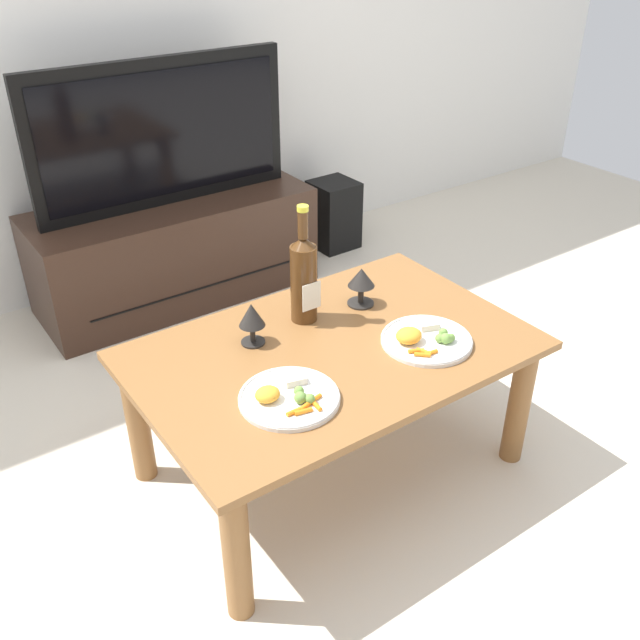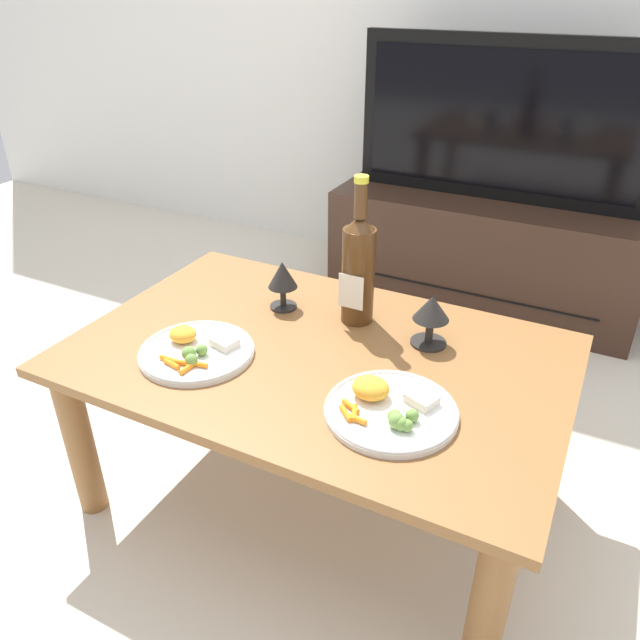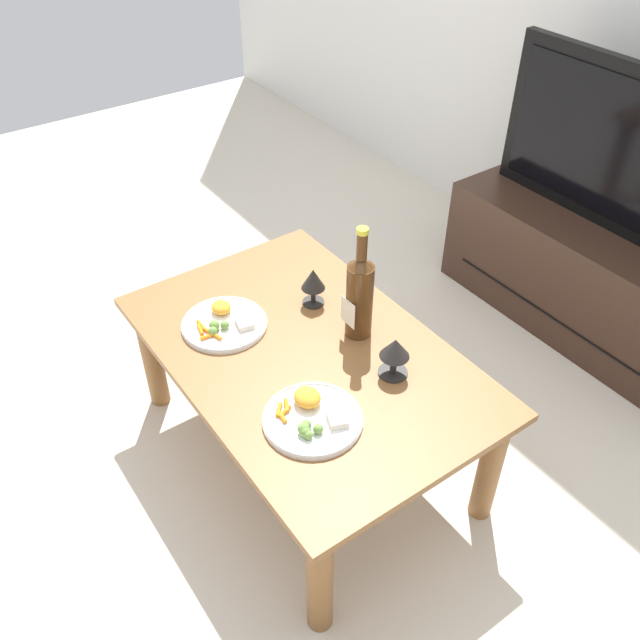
# 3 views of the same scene
# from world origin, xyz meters

# --- Properties ---
(ground_plane) EXTENTS (6.40, 6.40, 0.00)m
(ground_plane) POSITION_xyz_m (0.00, 0.00, 0.00)
(ground_plane) COLOR beige
(dining_table) EXTENTS (1.15, 0.74, 0.46)m
(dining_table) POSITION_xyz_m (0.00, 0.00, 0.38)
(dining_table) COLOR brown
(dining_table) RESTS_ON ground_plane
(tv_stand) EXTENTS (1.23, 0.48, 0.45)m
(tv_stand) POSITION_xyz_m (0.10, 1.33, 0.23)
(tv_stand) COLOR #382319
(tv_stand) RESTS_ON ground_plane
(tv_screen) EXTENTS (1.11, 0.05, 0.60)m
(tv_screen) POSITION_xyz_m (0.10, 1.33, 0.75)
(tv_screen) COLOR black
(tv_screen) RESTS_ON tv_stand
(wine_bottle) EXTENTS (0.08, 0.08, 0.37)m
(wine_bottle) POSITION_xyz_m (0.02, 0.18, 0.61)
(wine_bottle) COLOR #4C2D14
(wine_bottle) RESTS_ON dining_table
(goblet_left) EXTENTS (0.08, 0.08, 0.13)m
(goblet_left) POSITION_xyz_m (-0.18, 0.15, 0.55)
(goblet_left) COLOR black
(goblet_left) RESTS_ON dining_table
(goblet_right) EXTENTS (0.09, 0.09, 0.13)m
(goblet_right) POSITION_xyz_m (0.22, 0.15, 0.55)
(goblet_right) COLOR black
(goblet_right) RESTS_ON dining_table
(dinner_plate_left) EXTENTS (0.27, 0.27, 0.05)m
(dinner_plate_left) POSITION_xyz_m (-0.24, -0.14, 0.47)
(dinner_plate_left) COLOR white
(dinner_plate_left) RESTS_ON dining_table
(dinner_plate_right) EXTENTS (0.27, 0.27, 0.06)m
(dinner_plate_right) POSITION_xyz_m (0.24, -0.14, 0.47)
(dinner_plate_right) COLOR white
(dinner_plate_right) RESTS_ON dining_table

